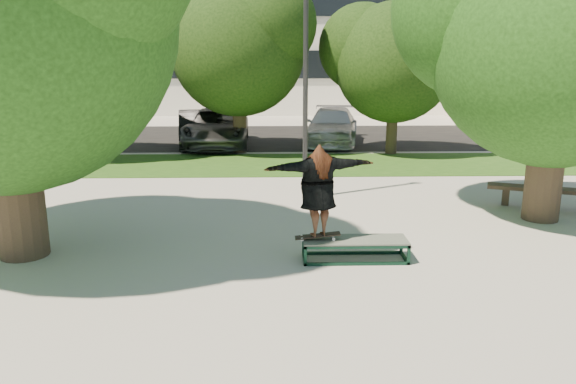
{
  "coord_description": "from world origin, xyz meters",
  "views": [
    {
      "loc": [
        0.22,
        -8.55,
        3.43
      ],
      "look_at": [
        0.47,
        0.6,
        1.22
      ],
      "focal_mm": 35.0,
      "sensor_mm": 36.0,
      "label": 1
    }
  ],
  "objects_px": {
    "grind_box": "(355,249)",
    "lamppost": "(306,69)",
    "car_grey": "(216,128)",
    "tree_right": "(555,23)",
    "car_dark": "(198,129)",
    "bench": "(561,192)",
    "car_silver_a": "(59,122)",
    "car_silver_b": "(332,126)"
  },
  "relations": [
    {
      "from": "grind_box",
      "to": "lamppost",
      "type": "bearing_deg",
      "value": 98.12
    },
    {
      "from": "lamppost",
      "to": "car_grey",
      "type": "height_order",
      "value": "lamppost"
    },
    {
      "from": "tree_right",
      "to": "lamppost",
      "type": "bearing_deg",
      "value": 158.72
    },
    {
      "from": "lamppost",
      "to": "car_grey",
      "type": "distance_m",
      "value": 9.33
    },
    {
      "from": "car_dark",
      "to": "car_grey",
      "type": "xyz_separation_m",
      "value": [
        0.72,
        0.0,
        0.04
      ]
    },
    {
      "from": "car_grey",
      "to": "grind_box",
      "type": "bearing_deg",
      "value": -76.03
    },
    {
      "from": "lamppost",
      "to": "bench",
      "type": "distance_m",
      "value": 6.55
    },
    {
      "from": "car_silver_a",
      "to": "car_grey",
      "type": "bearing_deg",
      "value": -8.6
    },
    {
      "from": "lamppost",
      "to": "car_dark",
      "type": "height_order",
      "value": "lamppost"
    },
    {
      "from": "car_dark",
      "to": "car_silver_b",
      "type": "bearing_deg",
      "value": -2.94
    },
    {
      "from": "car_grey",
      "to": "tree_right",
      "type": "bearing_deg",
      "value": -54.51
    },
    {
      "from": "car_grey",
      "to": "bench",
      "type": "bearing_deg",
      "value": -49.49
    },
    {
      "from": "tree_right",
      "to": "car_silver_a",
      "type": "distance_m",
      "value": 19.45
    },
    {
      "from": "lamppost",
      "to": "car_dark",
      "type": "relative_size",
      "value": 1.45
    },
    {
      "from": "lamppost",
      "to": "tree_right",
      "type": "bearing_deg",
      "value": -21.28
    },
    {
      "from": "bench",
      "to": "car_silver_a",
      "type": "xyz_separation_m",
      "value": [
        -15.63,
        11.57,
        0.36
      ]
    },
    {
      "from": "lamppost",
      "to": "bench",
      "type": "bearing_deg",
      "value": -11.77
    },
    {
      "from": "car_dark",
      "to": "lamppost",
      "type": "bearing_deg",
      "value": -75.04
    },
    {
      "from": "grind_box",
      "to": "car_grey",
      "type": "height_order",
      "value": "car_grey"
    },
    {
      "from": "car_silver_a",
      "to": "car_grey",
      "type": "height_order",
      "value": "car_silver_a"
    },
    {
      "from": "car_dark",
      "to": "car_grey",
      "type": "bearing_deg",
      "value": -8.66
    },
    {
      "from": "tree_right",
      "to": "car_grey",
      "type": "xyz_separation_m",
      "value": [
        -7.92,
        10.42,
        -3.36
      ]
    },
    {
      "from": "tree_right",
      "to": "car_silver_a",
      "type": "relative_size",
      "value": 1.44
    },
    {
      "from": "lamppost",
      "to": "bench",
      "type": "height_order",
      "value": "lamppost"
    },
    {
      "from": "car_silver_a",
      "to": "car_silver_b",
      "type": "bearing_deg",
      "value": 0.06
    },
    {
      "from": "lamppost",
      "to": "car_silver_b",
      "type": "xyz_separation_m",
      "value": [
        1.61,
        9.03,
        -2.44
      ]
    },
    {
      "from": "grind_box",
      "to": "car_silver_b",
      "type": "relative_size",
      "value": 0.37
    },
    {
      "from": "grind_box",
      "to": "car_grey",
      "type": "relative_size",
      "value": 0.34
    },
    {
      "from": "tree_right",
      "to": "car_silver_b",
      "type": "distance_m",
      "value": 11.93
    },
    {
      "from": "car_grey",
      "to": "lamppost",
      "type": "bearing_deg",
      "value": -72.31
    },
    {
      "from": "grind_box",
      "to": "bench",
      "type": "xyz_separation_m",
      "value": [
        5.2,
        3.17,
        0.22
      ]
    },
    {
      "from": "bench",
      "to": "car_silver_b",
      "type": "xyz_separation_m",
      "value": [
        -4.22,
        10.25,
        0.29
      ]
    },
    {
      "from": "bench",
      "to": "car_dark",
      "type": "xyz_separation_m",
      "value": [
        -9.55,
        9.71,
        0.28
      ]
    },
    {
      "from": "tree_right",
      "to": "car_silver_a",
      "type": "xyz_separation_m",
      "value": [
        -14.72,
        12.27,
        -3.32
      ]
    },
    {
      "from": "bench",
      "to": "car_dark",
      "type": "height_order",
      "value": "car_dark"
    },
    {
      "from": "tree_right",
      "to": "car_silver_a",
      "type": "height_order",
      "value": "tree_right"
    },
    {
      "from": "car_dark",
      "to": "car_grey",
      "type": "distance_m",
      "value": 0.72
    },
    {
      "from": "bench",
      "to": "tree_right",
      "type": "bearing_deg",
      "value": -120.7
    },
    {
      "from": "grind_box",
      "to": "car_silver_b",
      "type": "bearing_deg",
      "value": 85.79
    },
    {
      "from": "tree_right",
      "to": "lamppost",
      "type": "distance_m",
      "value": 5.36
    },
    {
      "from": "tree_right",
      "to": "bench",
      "type": "relative_size",
      "value": 2.08
    },
    {
      "from": "grind_box",
      "to": "car_dark",
      "type": "height_order",
      "value": "car_dark"
    }
  ]
}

